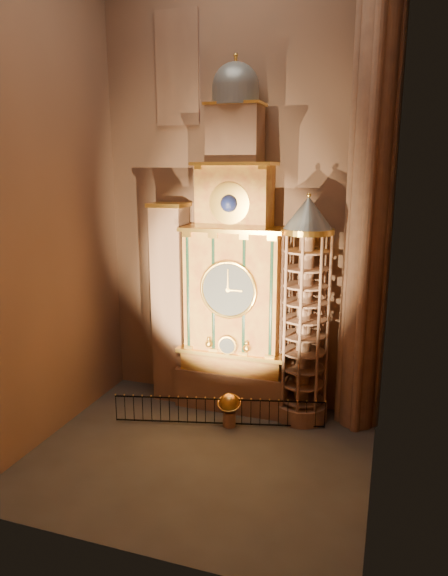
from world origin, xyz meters
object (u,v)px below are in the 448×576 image
(celestial_globe, at_px, (229,407))
(iron_railing, at_px, (219,412))
(portrait_tower, at_px, (171,303))
(astronomical_clock, at_px, (234,278))
(stair_turret, at_px, (304,313))

(celestial_globe, relative_size, iron_railing, 0.17)
(celestial_globe, bearing_deg, iron_railing, -166.28)
(portrait_tower, height_order, iron_railing, portrait_tower)
(astronomical_clock, height_order, stair_turret, astronomical_clock)
(iron_railing, bearing_deg, stair_turret, 29.84)
(portrait_tower, relative_size, celestial_globe, 6.29)
(portrait_tower, bearing_deg, celestial_globe, -29.71)
(portrait_tower, relative_size, stair_turret, 0.94)
(iron_railing, bearing_deg, portrait_tower, 145.63)
(astronomical_clock, relative_size, portrait_tower, 1.64)
(portrait_tower, distance_m, celestial_globe, 6.08)
(portrait_tower, xyz_separation_m, celestial_globe, (3.84, -2.19, -4.18))
(celestial_globe, xyz_separation_m, iron_railing, (-0.47, -0.11, -0.27))
(stair_turret, bearing_deg, astronomical_clock, 175.70)
(astronomical_clock, height_order, iron_railing, astronomical_clock)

